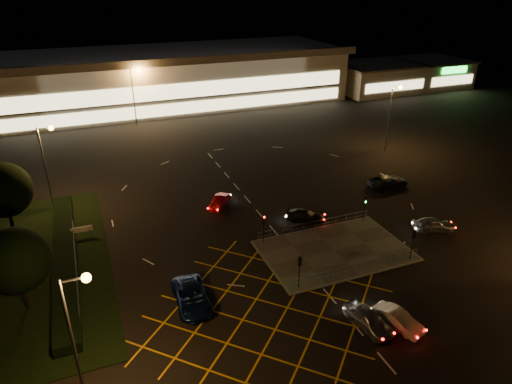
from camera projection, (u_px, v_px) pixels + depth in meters
name	position (u px, v px, depth m)	size (l,w,h in m)	color
ground	(307.00, 245.00, 46.49)	(180.00, 180.00, 0.00)	black
pedestrian_island	(334.00, 251.00, 45.46)	(14.00, 9.00, 0.12)	#4C4944
grass_verge	(8.00, 273.00, 42.16)	(18.00, 30.00, 0.08)	black
hedge	(65.00, 257.00, 43.63)	(2.00, 26.00, 1.00)	black
supermarket	(172.00, 77.00, 96.04)	(72.00, 26.50, 10.50)	beige
retail_unit_a	(377.00, 77.00, 105.62)	(18.80, 14.80, 6.35)	beige
retail_unit_b	(432.00, 72.00, 110.93)	(14.80, 14.80, 6.35)	beige
streetlight_sw	(78.00, 326.00, 26.41)	(1.78, 0.56, 10.03)	slate
streetlight_nw	(47.00, 157.00, 50.85)	(1.78, 0.56, 10.03)	slate
streetlight_ne	(392.00, 109.00, 68.54)	(1.78, 0.56, 10.03)	slate
streetlight_far_left	(135.00, 89.00, 80.63)	(1.78, 0.56, 10.03)	slate
streetlight_far_right	(327.00, 71.00, 95.65)	(1.78, 0.56, 10.03)	slate
signal_sw	(300.00, 266.00, 39.12)	(0.28, 0.30, 3.15)	black
signal_se	(413.00, 239.00, 43.12)	(0.28, 0.30, 3.15)	black
signal_nw	(264.00, 223.00, 45.80)	(0.28, 0.30, 3.15)	black
signal_ne	(365.00, 203.00, 49.80)	(0.28, 0.30, 3.15)	black
tree_c	(3.00, 190.00, 46.73)	(5.76, 5.76, 7.84)	black
tree_e	(16.00, 261.00, 35.81)	(5.40, 5.40, 7.35)	black
car_near_silver	(368.00, 319.00, 35.43)	(1.78, 4.43, 1.51)	#9C9FA3
car_queue_white	(398.00, 319.00, 35.54)	(1.43, 4.10, 1.35)	silver
car_left_blue	(191.00, 296.00, 37.88)	(2.63, 5.70, 1.58)	#0D1F4E
car_far_dkgrey	(305.00, 216.00, 50.82)	(1.73, 4.25, 1.23)	black
car_right_silver	(434.00, 224.00, 48.78)	(1.78, 4.43, 1.51)	#A6A7AD
car_circ_red	(219.00, 202.00, 53.90)	(1.36, 3.90, 1.28)	maroon
car_east_grey	(388.00, 181.00, 58.87)	(2.44, 5.29, 1.47)	black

